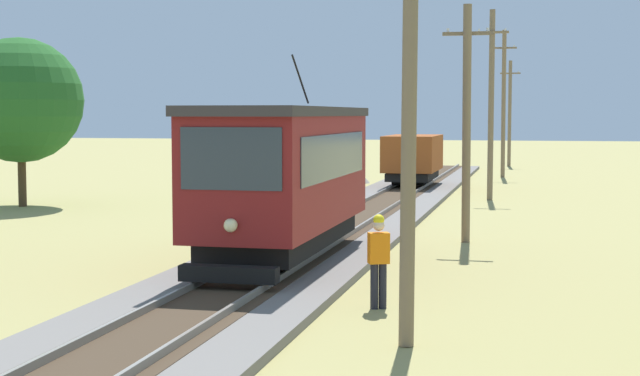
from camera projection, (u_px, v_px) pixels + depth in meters
name	position (u px, v px, depth m)	size (l,w,h in m)	color
red_tram	(284.00, 175.00, 22.54)	(2.60, 8.54, 4.79)	maroon
freight_car	(413.00, 157.00, 45.79)	(2.40, 5.20, 2.31)	#93471E
utility_pole_near_tram	(409.00, 85.00, 14.71)	(1.40, 0.60, 8.00)	#7A664C
utility_pole_mid	(467.00, 121.00, 26.54)	(1.40, 0.52, 6.71)	#7A664C
utility_pole_far	(491.00, 103.00, 40.02)	(1.40, 0.51, 8.07)	#7A664C
utility_pole_distant	(504.00, 103.00, 54.15)	(1.40, 0.65, 8.45)	#7A664C
utility_pole_horizon	(510.00, 112.00, 65.96)	(1.40, 0.35, 7.39)	#7A664C
gravel_pile	(349.00, 171.00, 50.29)	(2.24, 2.24, 1.23)	gray
track_worker	(379.00, 257.00, 17.64)	(0.44, 0.37, 1.78)	black
tree_left_near	(20.00, 100.00, 37.07)	(4.92, 4.92, 6.66)	#4C3823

